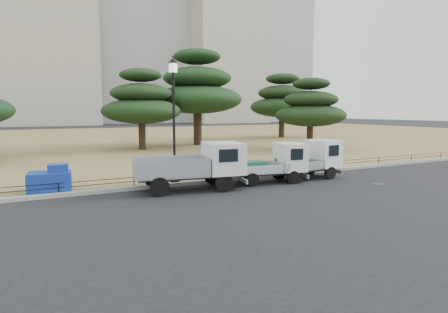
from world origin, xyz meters
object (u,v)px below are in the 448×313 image
truck_kei_rear (309,160)px  tarp_pile (51,180)px  truck_large (196,164)px  truck_kei_front (274,163)px  street_lamp (174,99)px

truck_kei_rear → tarp_pile: 11.95m
truck_large → truck_kei_front: bearing=7.5°
truck_large → street_lamp: size_ratio=0.87×
street_lamp → tarp_pile: street_lamp is taller
street_lamp → truck_kei_rear: bearing=-12.6°
truck_large → street_lamp: 3.17m
truck_kei_front → tarp_pile: size_ratio=2.09×
truck_kei_front → truck_kei_rear: truck_kei_rear is taller
truck_kei_front → truck_kei_rear: 2.16m
truck_kei_rear → tarp_pile: truck_kei_rear is taller
street_lamp → tarp_pile: bearing=174.7°
truck_large → truck_kei_front: (3.98, -0.06, -0.20)m
truck_large → tarp_pile: (-5.65, 1.90, -0.53)m
truck_kei_front → street_lamp: street_lamp is taller
truck_kei_rear → tarp_pile: size_ratio=2.12×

